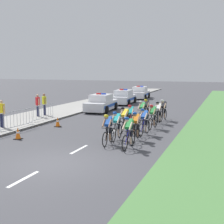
# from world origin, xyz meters

# --- Properties ---
(ground_plane) EXTENTS (160.00, 160.00, 0.00)m
(ground_plane) POSITION_xyz_m (0.00, 0.00, 0.00)
(ground_plane) COLOR #424247
(sidewalk_slab) EXTENTS (4.26, 60.00, 0.12)m
(sidewalk_slab) POSITION_xyz_m (-7.24, 14.00, 0.06)
(sidewalk_slab) COLOR gray
(sidewalk_slab) RESTS_ON ground
(kerb_edge) EXTENTS (0.16, 60.00, 0.13)m
(kerb_edge) POSITION_xyz_m (-5.19, 14.00, 0.07)
(kerb_edge) COLOR #9E9E99
(kerb_edge) RESTS_ON ground
(lane_markings_centre) EXTENTS (0.14, 17.60, 0.01)m
(lane_markings_centre) POSITION_xyz_m (0.00, 6.21, 0.00)
(lane_markings_centre) COLOR white
(lane_markings_centre) RESTS_ON ground
(cyclist_lead) EXTENTS (0.44, 1.72, 1.56)m
(cyclist_lead) POSITION_xyz_m (0.89, 3.54, 0.79)
(cyclist_lead) COLOR black
(cyclist_lead) RESTS_ON ground
(cyclist_second) EXTENTS (0.42, 1.72, 1.56)m
(cyclist_second) POSITION_xyz_m (2.05, 3.24, 0.79)
(cyclist_second) COLOR black
(cyclist_second) RESTS_ON ground
(cyclist_third) EXTENTS (0.42, 1.72, 1.56)m
(cyclist_third) POSITION_xyz_m (0.94, 4.62, 0.79)
(cyclist_third) COLOR black
(cyclist_third) RESTS_ON ground
(cyclist_fourth) EXTENTS (0.44, 1.72, 1.56)m
(cyclist_fourth) POSITION_xyz_m (1.90, 4.87, 0.79)
(cyclist_fourth) COLOR black
(cyclist_fourth) RESTS_ON ground
(cyclist_fifth) EXTENTS (0.45, 1.72, 1.56)m
(cyclist_fifth) POSITION_xyz_m (0.73, 6.51, 0.79)
(cyclist_fifth) COLOR black
(cyclist_fifth) RESTS_ON ground
(cyclist_sixth) EXTENTS (0.45, 1.72, 1.56)m
(cyclist_sixth) POSITION_xyz_m (1.96, 6.29, 0.79)
(cyclist_sixth) COLOR black
(cyclist_sixth) RESTS_ON ground
(cyclist_seventh) EXTENTS (0.46, 1.72, 1.56)m
(cyclist_seventh) POSITION_xyz_m (0.72, 7.65, 0.79)
(cyclist_seventh) COLOR black
(cyclist_seventh) RESTS_ON ground
(cyclist_eighth) EXTENTS (0.44, 1.72, 1.56)m
(cyclist_eighth) POSITION_xyz_m (1.98, 8.18, 0.79)
(cyclist_eighth) COLOR black
(cyclist_eighth) RESTS_ON ground
(cyclist_ninth) EXTENTS (0.44, 1.72, 1.56)m
(cyclist_ninth) POSITION_xyz_m (0.75, 10.20, 0.79)
(cyclist_ninth) COLOR black
(cyclist_ninth) RESTS_ON ground
(cyclist_tenth) EXTENTS (0.42, 1.72, 1.56)m
(cyclist_tenth) POSITION_xyz_m (1.93, 10.00, 0.79)
(cyclist_tenth) COLOR black
(cyclist_tenth) RESTS_ON ground
(cyclist_eleventh) EXTENTS (0.42, 1.72, 1.56)m
(cyclist_eleventh) POSITION_xyz_m (0.76, 11.31, 0.79)
(cyclist_eleventh) COLOR black
(cyclist_eleventh) RESTS_ON ground
(cyclist_twelfth) EXTENTS (0.44, 1.72, 1.56)m
(cyclist_twelfth) POSITION_xyz_m (1.98, 11.39, 0.79)
(cyclist_twelfth) COLOR black
(cyclist_twelfth) RESTS_ON ground
(police_car_nearest) EXTENTS (2.25, 4.52, 1.59)m
(police_car_nearest) POSITION_xyz_m (-4.06, 14.22, 0.68)
(police_car_nearest) COLOR white
(police_car_nearest) RESTS_ON ground
(police_car_second) EXTENTS (2.22, 4.51, 1.59)m
(police_car_second) POSITION_xyz_m (-4.06, 20.18, 0.68)
(police_car_second) COLOR silver
(police_car_second) RESTS_ON ground
(police_car_third) EXTENTS (2.29, 4.54, 1.59)m
(police_car_third) POSITION_xyz_m (-4.06, 26.44, 0.68)
(police_car_third) COLOR white
(police_car_third) RESTS_ON ground
(crowd_barrier_middle) EXTENTS (0.55, 2.32, 1.07)m
(crowd_barrier_middle) POSITION_xyz_m (-5.54, 5.10, 0.65)
(crowd_barrier_middle) COLOR #B7BABF
(crowd_barrier_middle) RESTS_ON sidewalk_slab
(crowd_barrier_rear) EXTENTS (0.52, 2.32, 1.07)m
(crowd_barrier_rear) POSITION_xyz_m (-5.78, 7.94, 0.65)
(crowd_barrier_rear) COLOR #B7BABF
(crowd_barrier_rear) RESTS_ON sidewalk_slab
(traffic_cone_near) EXTENTS (0.36, 0.36, 0.64)m
(traffic_cone_near) POSITION_xyz_m (-3.82, 6.58, 0.31)
(traffic_cone_near) COLOR black
(traffic_cone_near) RESTS_ON ground
(traffic_cone_far) EXTENTS (0.36, 0.36, 0.64)m
(traffic_cone_far) POSITION_xyz_m (-3.92, 2.83, 0.31)
(traffic_cone_far) COLOR black
(traffic_cone_far) RESTS_ON ground
(spectator_closest) EXTENTS (0.46, 0.39, 1.68)m
(spectator_closest) POSITION_xyz_m (-6.95, 9.77, 1.08)
(spectator_closest) COLOR #23284C
(spectator_closest) RESTS_ON sidewalk_slab
(spectator_middle) EXTENTS (0.48, 0.38, 1.68)m
(spectator_middle) POSITION_xyz_m (-7.03, 9.04, 1.08)
(spectator_middle) COLOR #23284C
(spectator_middle) RESTS_ON sidewalk_slab
(spectator_back) EXTENTS (0.53, 0.27, 1.68)m
(spectator_back) POSITION_xyz_m (-6.55, 4.65, 1.08)
(spectator_back) COLOR #23284C
(spectator_back) RESTS_ON sidewalk_slab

